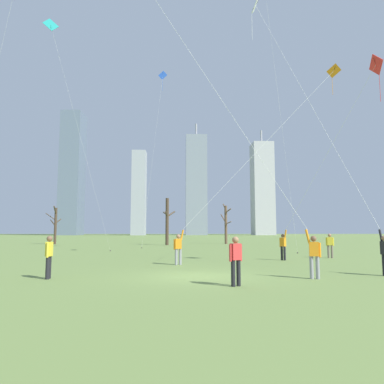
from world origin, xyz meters
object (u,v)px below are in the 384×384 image
(kite_flyer_foreground_left_yellow, at_px, (252,156))
(bystander_strolling_midfield, at_px, (330,244))
(bystander_far_off_by_trees, at_px, (236,258))
(distant_kite_high_overhead_blue, at_px, (161,91))
(kite_flyer_far_back_red, at_px, (295,222))
(bare_tree_left_of_center, at_px, (226,223))
(bare_tree_leftmost, at_px, (167,221))
(bare_tree_right_of_center, at_px, (55,224))
(bystander_watching_nearby, at_px, (49,255))
(kite_flyer_foreground_right_orange, at_px, (197,226))
(distant_kite_drifting_right_teal, at_px, (55,40))
(kite_flyer_midfield_right_white, at_px, (340,167))
(distant_kite_low_near_trees_purple, at_px, (5,32))

(kite_flyer_foreground_left_yellow, bearing_deg, bystander_strolling_midfield, 53.41)
(bystander_far_off_by_trees, distance_m, distant_kite_high_overhead_blue, 31.57)
(kite_flyer_far_back_red, distance_m, bare_tree_left_of_center, 28.79)
(bystander_strolling_midfield, distance_m, bare_tree_leftmost, 25.28)
(distant_kite_high_overhead_blue, height_order, bare_tree_left_of_center, distant_kite_high_overhead_blue)
(kite_flyer_foreground_left_yellow, height_order, kite_flyer_far_back_red, kite_flyer_foreground_left_yellow)
(bystander_far_off_by_trees, height_order, bare_tree_right_of_center, bare_tree_right_of_center)
(bystander_watching_nearby, distance_m, bare_tree_right_of_center, 37.95)
(kite_flyer_foreground_right_orange, bearing_deg, kite_flyer_far_back_red, 17.36)
(bystander_watching_nearby, relative_size, distant_kite_drifting_right_teal, 0.08)
(bare_tree_right_of_center, bearing_deg, kite_flyer_midfield_right_white, -53.50)
(bystander_watching_nearby, distance_m, distant_kite_drifting_right_teal, 23.87)
(kite_flyer_midfield_right_white, relative_size, distant_kite_low_near_trees_purple, 0.98)
(bystander_strolling_midfield, height_order, bare_tree_left_of_center, bare_tree_left_of_center)
(kite_flyer_midfield_right_white, relative_size, bystander_strolling_midfield, 11.00)
(kite_flyer_midfield_right_white, bearing_deg, bystander_strolling_midfield, 71.82)
(kite_flyer_midfield_right_white, relative_size, distant_kite_high_overhead_blue, 0.91)
(distant_kite_high_overhead_blue, bearing_deg, bystander_strolling_midfield, -49.93)
(kite_flyer_midfield_right_white, xyz_separation_m, bare_tree_left_of_center, (-1.27, 33.82, -1.93))
(bare_tree_right_of_center, bearing_deg, distant_kite_low_near_trees_purple, -79.07)
(bare_tree_left_of_center, bearing_deg, kite_flyer_far_back_red, -88.72)
(distant_kite_drifting_right_teal, xyz_separation_m, distant_kite_low_near_trees_purple, (-1.29, -5.75, -2.70))
(kite_flyer_midfield_right_white, xyz_separation_m, distant_kite_high_overhead_blue, (-9.81, 22.15, 12.45))
(bystander_far_off_by_trees, relative_size, distant_kite_drifting_right_teal, 0.08)
(kite_flyer_far_back_red, height_order, bare_tree_left_of_center, kite_flyer_far_back_red)
(bystander_strolling_midfield, relative_size, bystander_far_off_by_trees, 1.00)
(kite_flyer_far_back_red, distance_m, distant_kite_drifting_right_teal, 25.00)
(kite_flyer_foreground_left_yellow, distance_m, bare_tree_right_of_center, 40.71)
(bystander_watching_nearby, distance_m, distant_kite_low_near_trees_purple, 18.86)
(kite_flyer_far_back_red, relative_size, bare_tree_right_of_center, 2.09)
(kite_flyer_foreground_left_yellow, xyz_separation_m, kite_flyer_far_back_red, (3.94, 6.98, -2.51))
(distant_kite_drifting_right_teal, bearing_deg, bare_tree_leftmost, 61.63)
(kite_flyer_foreground_right_orange, height_order, distant_kite_drifting_right_teal, distant_kite_drifting_right_teal)
(kite_flyer_foreground_left_yellow, relative_size, kite_flyer_foreground_right_orange, 1.57)
(kite_flyer_far_back_red, xyz_separation_m, bare_tree_leftmost, (-8.67, 24.76, 0.75))
(kite_flyer_far_back_red, bearing_deg, distant_kite_high_overhead_blue, 118.24)
(kite_flyer_midfield_right_white, height_order, bystander_watching_nearby, kite_flyer_midfield_right_white)
(kite_flyer_foreground_left_yellow, relative_size, kite_flyer_midfield_right_white, 1.07)
(kite_flyer_foreground_left_yellow, relative_size, kite_flyer_far_back_red, 1.78)
(distant_kite_drifting_right_teal, xyz_separation_m, bare_tree_left_of_center, (17.10, 20.83, -15.20))
(distant_kite_low_near_trees_purple, height_order, bare_tree_right_of_center, distant_kite_low_near_trees_purple)
(bystander_strolling_midfield, height_order, bystander_far_off_by_trees, same)
(distant_kite_low_near_trees_purple, relative_size, bare_tree_leftmost, 3.04)
(distant_kite_low_near_trees_purple, xyz_separation_m, bare_tree_left_of_center, (18.39, 26.57, -12.50))
(kite_flyer_far_back_red, bearing_deg, kite_flyer_foreground_right_orange, -162.64)
(kite_flyer_midfield_right_white, bearing_deg, distant_kite_low_near_trees_purple, 159.75)
(distant_kite_high_overhead_blue, bearing_deg, kite_flyer_far_back_red, -61.76)
(kite_flyer_far_back_red, bearing_deg, bystander_strolling_midfield, 38.87)
(kite_flyer_far_back_red, relative_size, bystander_strolling_midfield, 6.63)
(bystander_far_off_by_trees, distance_m, bare_tree_left_of_center, 38.67)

